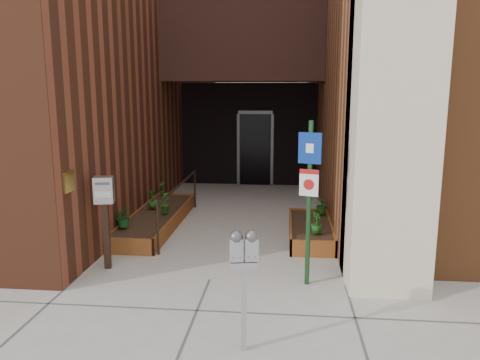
# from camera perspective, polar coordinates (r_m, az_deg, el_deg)

# --- Properties ---
(ground) EXTENTS (80.00, 80.00, 0.00)m
(ground) POSITION_cam_1_polar(r_m,az_deg,el_deg) (7.16, -3.76, -12.05)
(ground) COLOR #9E9991
(ground) RESTS_ON ground
(architecture) EXTENTS (20.00, 14.60, 10.00)m
(architecture) POSITION_cam_1_polar(r_m,az_deg,el_deg) (13.63, 0.17, 20.17)
(architecture) COLOR brown
(architecture) RESTS_ON ground
(planter_left) EXTENTS (0.90, 3.60, 0.30)m
(planter_left) POSITION_cam_1_polar(r_m,az_deg,el_deg) (9.94, -10.10, -4.77)
(planter_left) COLOR brown
(planter_left) RESTS_ON ground
(planter_right) EXTENTS (0.80, 2.20, 0.30)m
(planter_right) POSITION_cam_1_polar(r_m,az_deg,el_deg) (9.11, 8.57, -6.17)
(planter_right) COLOR brown
(planter_right) RESTS_ON ground
(handrail) EXTENTS (0.04, 3.34, 0.90)m
(handrail) POSITION_cam_1_polar(r_m,az_deg,el_deg) (9.62, -7.43, -1.44)
(handrail) COLOR black
(handrail) RESTS_ON ground
(parking_meter) EXTENTS (0.31, 0.17, 1.36)m
(parking_meter) POSITION_cam_1_polar(r_m,az_deg,el_deg) (4.97, 0.47, -9.52)
(parking_meter) COLOR #A3A3A5
(parking_meter) RESTS_ON ground
(sign_post) EXTENTS (0.32, 0.12, 2.38)m
(sign_post) POSITION_cam_1_polar(r_m,az_deg,el_deg) (6.63, 8.43, -0.75)
(sign_post) COLOR #143717
(sign_post) RESTS_ON ground
(payment_dropbox) EXTENTS (0.33, 0.28, 1.48)m
(payment_dropbox) POSITION_cam_1_polar(r_m,az_deg,el_deg) (7.56, -16.17, -2.69)
(payment_dropbox) COLOR black
(payment_dropbox) RESTS_ON ground
(shrub_left_a) EXTENTS (0.47, 0.47, 0.39)m
(shrub_left_a) POSITION_cam_1_polar(r_m,az_deg,el_deg) (8.91, -13.97, -4.33)
(shrub_left_a) COLOR #164F1B
(shrub_left_a) RESTS_ON planter_left
(shrub_left_b) EXTENTS (0.30, 0.30, 0.40)m
(shrub_left_b) POSITION_cam_1_polar(r_m,az_deg,el_deg) (9.75, -9.17, -2.80)
(shrub_left_b) COLOR #1F5418
(shrub_left_b) RESTS_ON planter_left
(shrub_left_c) EXTENTS (0.27, 0.27, 0.40)m
(shrub_left_c) POSITION_cam_1_polar(r_m,az_deg,el_deg) (10.19, -10.59, -2.26)
(shrub_left_c) COLOR #245C1A
(shrub_left_c) RESTS_ON planter_left
(shrub_left_d) EXTENTS (0.25, 0.25, 0.34)m
(shrub_left_d) POSITION_cam_1_polar(r_m,az_deg,el_deg) (11.43, -9.45, -0.94)
(shrub_left_d) COLOR #235418
(shrub_left_d) RESTS_ON planter_left
(shrub_right_a) EXTENTS (0.27, 0.27, 0.37)m
(shrub_right_a) POSITION_cam_1_polar(r_m,az_deg,el_deg) (8.40, 9.34, -5.15)
(shrub_right_a) COLOR #1C5317
(shrub_right_a) RESTS_ON planter_right
(shrub_right_b) EXTENTS (0.18, 0.18, 0.29)m
(shrub_right_b) POSITION_cam_1_polar(r_m,az_deg,el_deg) (9.01, 9.39, -4.30)
(shrub_right_b) COLOR #245017
(shrub_right_b) RESTS_ON planter_right
(shrub_right_c) EXTENTS (0.43, 0.43, 0.36)m
(shrub_right_c) POSITION_cam_1_polar(r_m,az_deg,el_deg) (9.71, 9.91, -3.01)
(shrub_right_c) COLOR #21621C
(shrub_right_c) RESTS_ON planter_right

